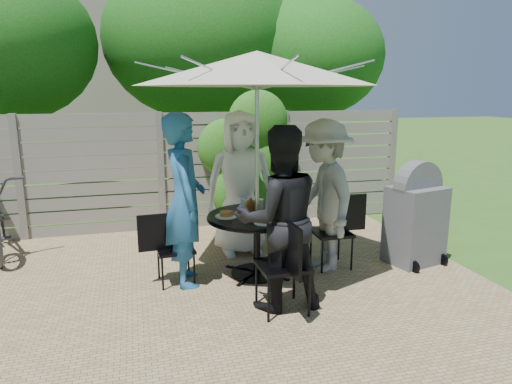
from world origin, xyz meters
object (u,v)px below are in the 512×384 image
object	(u,v)px
plate_right	(286,211)
syrup_jug	(251,207)
person_front	(279,219)
glass_right	(276,205)
glass_back	(243,204)
person_right	(324,196)
chair_right	(332,246)
chair_back	(239,228)
chair_left	(175,263)
person_left	(184,201)
bbq_grill	(416,218)
glass_front	(272,214)
plate_front	(266,221)
person_back	(240,183)
coffee_cup	(260,205)
umbrella	(257,69)
chair_front	(283,284)
plate_left	(226,215)
plate_back	(249,205)
patio_table	(257,233)

from	to	relation	value
plate_right	syrup_jug	bearing A→B (deg)	173.32
person_front	glass_right	world-z (taller)	person_front
glass_back	person_right	bearing A→B (deg)	-15.41
chair_right	glass_right	distance (m)	0.90
chair_back	person_right	xyz separation A→B (m)	(0.83, -0.97, 0.62)
chair_left	person_left	bearing A→B (deg)	-3.40
plate_right	chair_right	bearing A→B (deg)	0.08
person_right	bbq_grill	distance (m)	1.24
chair_back	glass_front	distance (m)	1.34
plate_front	person_back	bearing A→B (deg)	90.11
plate_front	coffee_cup	world-z (taller)	coffee_cup
umbrella	person_right	distance (m)	1.69
person_front	person_right	size ratio (longest dim) A/B	1.00
chair_front	chair_right	xyz separation A→B (m)	(0.96, 0.97, -0.02)
glass_back	glass_front	xyz separation A→B (m)	(0.21, -0.52, 0.00)
person_front	coffee_cup	size ratio (longest dim) A/B	15.37
person_front	person_left	bearing A→B (deg)	-45.00
plate_left	syrup_jug	world-z (taller)	syrup_jug
plate_left	glass_back	bearing A→B (deg)	45.61
syrup_jug	coffee_cup	size ratio (longest dim) A/B	1.33
person_left	plate_right	bearing A→B (deg)	-90.00
coffee_cup	chair_left	bearing A→B (deg)	-168.17
glass_front	person_right	bearing A→B (deg)	19.80
chair_left	person_right	distance (m)	1.91
plate_front	glass_right	bearing A→B (deg)	60.92
umbrella	syrup_jug	xyz separation A→B (m)	(-0.06, 0.05, -1.56)
plate_back	glass_back	xyz separation A→B (m)	(-0.10, -0.10, 0.05)
syrup_jug	umbrella	bearing A→B (deg)	-39.70
patio_table	plate_left	distance (m)	0.44
chair_left	coffee_cup	distance (m)	1.22
chair_front	plate_front	xyz separation A→B (m)	(-0.00, 0.61, 0.48)
plate_left	chair_right	bearing A→B (deg)	0.09
plate_front	plate_right	world-z (taller)	same
chair_back	plate_back	bearing A→B (deg)	-2.29
chair_front	person_front	world-z (taller)	person_front
chair_back	glass_back	world-z (taller)	chair_back
plate_right	glass_right	world-z (taller)	glass_right
person_back	plate_right	distance (m)	0.92
chair_left	syrup_jug	bearing A→B (deg)	-0.58
patio_table	plate_left	size ratio (longest dim) A/B	4.40
person_right	coffee_cup	size ratio (longest dim) A/B	15.35
chair_right	plate_front	bearing A→B (deg)	21.62
person_front	plate_back	distance (m)	1.20
umbrella	bbq_grill	size ratio (longest dim) A/B	2.01
plate_back	glass_right	distance (m)	0.37
glass_front	glass_right	xyz separation A→B (m)	(0.15, 0.36, 0.00)
person_left	glass_front	distance (m)	0.98
patio_table	coffee_cup	world-z (taller)	coffee_cup
person_left	bbq_grill	world-z (taller)	person_left
glass_back	umbrella	bearing A→B (deg)	-67.89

